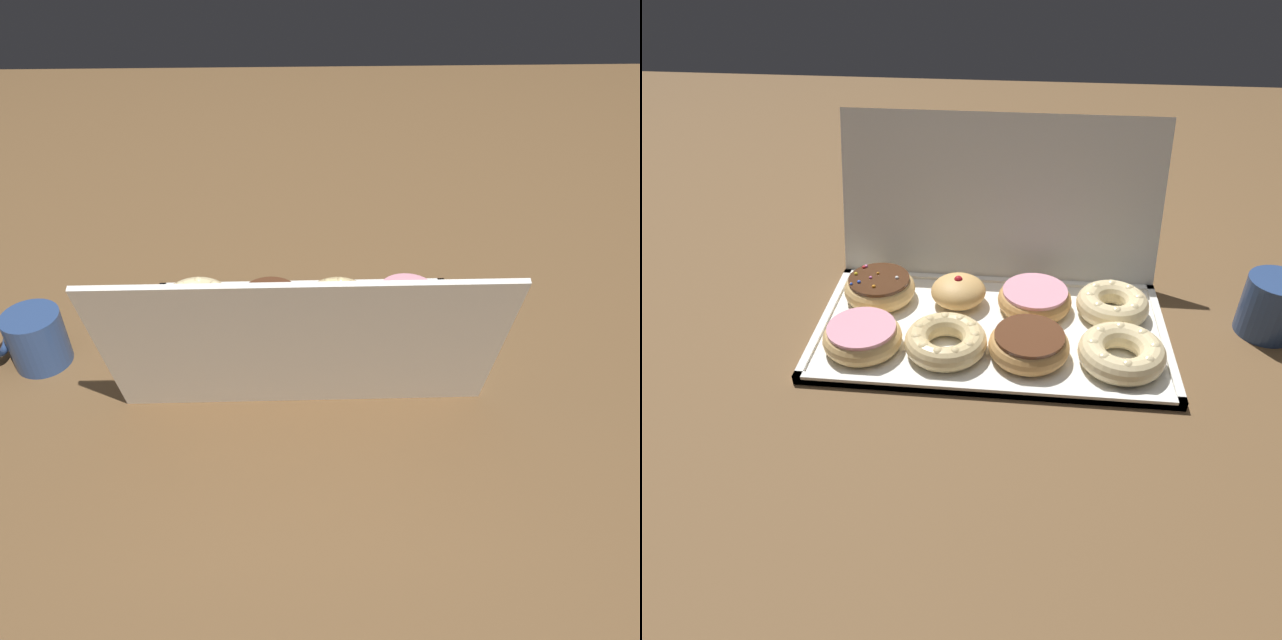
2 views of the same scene
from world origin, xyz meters
TOP-DOWN VIEW (x-y plane):
  - ground_plane at (0.00, 0.00)m, footprint 3.00×3.00m
  - donut_box at (0.00, 0.00)m, footprint 0.53×0.28m
  - box_lid_open at (0.00, 0.19)m, footprint 0.53×0.09m
  - pink_frosted_donut_0 at (-0.18, -0.06)m, footprint 0.12×0.12m
  - cruller_donut_1 at (-0.06, -0.06)m, footprint 0.12×0.12m
  - chocolate_frosted_donut_2 at (0.06, -0.06)m, footprint 0.12×0.12m
  - cruller_donut_3 at (0.19, -0.06)m, footprint 0.12×0.12m
  - sprinkle_donut_4 at (-0.19, 0.07)m, footprint 0.11×0.11m
  - jelly_filled_donut_5 at (-0.06, 0.06)m, footprint 0.09×0.09m
  - pink_frosted_donut_6 at (0.06, 0.06)m, footprint 0.12×0.12m
  - cruller_donut_7 at (0.19, 0.06)m, footprint 0.11×0.11m
  - coffee_mug at (0.42, 0.05)m, footprint 0.11×0.09m

SIDE VIEW (x-z plane):
  - ground_plane at x=0.00m, z-range 0.00..0.00m
  - donut_box at x=0.00m, z-range 0.00..0.01m
  - pink_frosted_donut_6 at x=0.06m, z-range 0.01..0.05m
  - cruller_donut_1 at x=-0.06m, z-range 0.01..0.05m
  - pink_frosted_donut_0 at x=-0.18m, z-range 0.01..0.05m
  - chocolate_frosted_donut_2 at x=0.06m, z-range 0.01..0.05m
  - cruller_donut_7 at x=0.19m, z-range 0.01..0.05m
  - sprinkle_donut_4 at x=-0.19m, z-range 0.01..0.05m
  - cruller_donut_3 at x=0.19m, z-range 0.01..0.05m
  - jelly_filled_donut_5 at x=-0.06m, z-range 0.01..0.06m
  - coffee_mug at x=0.42m, z-range 0.00..0.09m
  - box_lid_open at x=0.00m, z-range 0.00..0.27m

